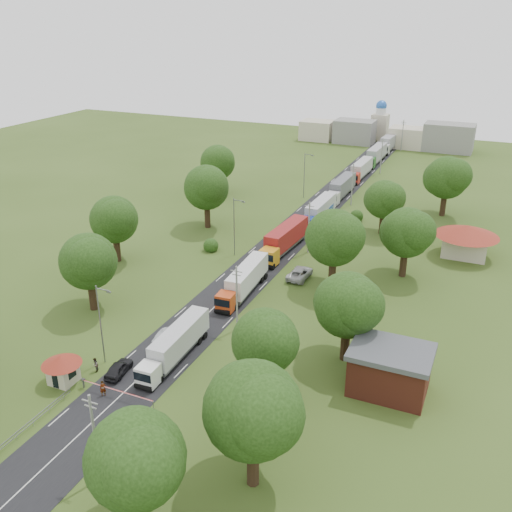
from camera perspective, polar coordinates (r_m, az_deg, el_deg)
The scene contains 46 objects.
ground at distance 82.04m, azimuth -3.25°, elevation -4.27°, with size 260.00×260.00×0.00m, color #364D19.
road at distance 98.55m, azimuth 1.99°, elevation 0.67°, with size 8.00×200.00×0.04m, color black.
boom_barrier at distance 64.44m, azimuth -14.70°, elevation -12.66°, with size 9.22×0.35×1.18m.
guard_booth at distance 67.10m, azimuth -18.83°, elevation -10.33°, with size 4.40×4.40×3.45m.
guard_rail at distance 61.61m, azimuth -23.32°, elevation -16.97°, with size 0.10×17.00×1.70m, color slate, non-canonical shape.
info_sign at distance 109.24m, azimuth 7.51°, elevation 4.47°, with size 0.12×3.10×4.10m.
pole_0 at distance 52.58m, azimuth -15.83°, elevation -16.99°, with size 1.60×0.24×9.00m.
pole_1 at distance 72.13m, azimuth -1.93°, elevation -4.15°, with size 1.60×0.24×9.00m.
pole_2 at distance 95.97m, azimuth 5.30°, elevation 2.95°, with size 1.60×0.24×9.00m.
pole_3 at distance 121.60m, azimuth 9.61°, elevation 7.12°, with size 1.60×0.24×9.00m.
pole_4 at distance 148.08m, azimuth 12.44°, elevation 9.81°, with size 1.60×0.24×9.00m.
pole_5 at distance 175.04m, azimuth 14.43°, elevation 11.66°, with size 1.60×0.24×9.00m.
lamp_0 at distance 67.41m, azimuth -15.22°, elevation -6.30°, with size 2.03×0.22×10.00m.
lamp_1 at distance 94.28m, azimuth -2.12°, elevation 3.21°, with size 2.03×0.22×10.00m.
lamp_2 at distance 125.23m, azimuth 4.92°, elevation 8.25°, with size 2.03×0.22×10.00m.
tree_0 at distance 46.05m, azimuth -11.84°, elevation -19.14°, with size 8.80×8.80×11.07m.
tree_1 at distance 48.50m, azimuth -0.25°, elevation -15.02°, with size 9.60×9.60×12.05m.
tree_2 at distance 59.53m, azimuth 0.94°, elevation -8.45°, with size 8.00×8.00×10.10m.
tree_3 at distance 65.90m, azimuth 9.19°, elevation -4.79°, with size 8.80×8.80×11.07m.
tree_4 at distance 83.13m, azimuth 7.85°, elevation 1.88°, with size 9.60×9.60×12.05m.
tree_5 at distance 88.98m, azimuth 14.86°, elevation 2.32°, with size 8.80×8.80×11.07m.
tree_6 at distance 106.14m, azimuth 12.71°, elevation 5.57°, with size 8.00×8.00×10.10m.
tree_7 at distance 118.99m, azimuth 18.55°, elevation 7.47°, with size 9.60×9.60×12.05m.
tree_10 at distance 79.32m, azimuth -16.36°, elevation -0.46°, with size 8.80×8.80×11.07m.
tree_11 at distance 94.26m, azimuth -13.97°, elevation 3.60°, with size 8.80×8.80×11.07m.
tree_12 at distance 106.81m, azimuth -4.95°, elevation 6.88°, with size 9.60×9.60×12.05m.
tree_13 at distance 127.63m, azimuth -3.83°, elevation 9.35°, with size 8.80×8.80×11.07m.
house_brick at distance 63.75m, azimuth 13.23°, elevation -11.01°, with size 8.60×6.60×5.20m.
house_cream at distance 100.65m, azimuth 20.31°, elevation 1.89°, with size 10.08×10.08×5.80m.
distant_town at distance 180.93m, azimuth 13.16°, elevation 11.75°, with size 52.00×8.00×8.00m.
church at distance 189.19m, azimuth 12.30°, elevation 12.90°, with size 5.00×5.00×12.30m.
truck_0 at distance 68.25m, azimuth -8.04°, elevation -8.72°, with size 2.65×13.56×3.75m.
truck_1 at distance 82.52m, azimuth -1.15°, elevation -2.43°, with size 3.12×14.24×3.93m.
truck_2 at distance 96.86m, azimuth 2.85°, elevation 1.70°, with size 3.40×15.64×4.32m.
truck_3 at distance 111.75m, azimuth 6.34°, elevation 4.51°, with size 2.74×14.77×4.09m.
truck_4 at distance 127.62m, azimuth 8.54°, elevation 6.79°, with size 2.75×14.79×4.10m.
truck_5 at distance 143.69m, azimuth 10.44°, elevation 8.50°, with size 2.72×14.37×3.98m.
truck_6 at distance 159.20m, azimuth 11.90°, elevation 9.88°, with size 2.86×15.44×4.28m.
truck_7 at distance 175.30m, azimuth 13.21°, elevation 10.99°, with size 3.46×15.75×4.35m.
car_lane_front at distance 67.49m, azimuth -13.58°, elevation -10.87°, with size 1.76×4.39×1.49m, color black.
car_lane_mid at distance 72.29m, azimuth -8.67°, elevation -7.86°, with size 1.78×5.10×1.68m, color #ABAFB4.
car_lane_rear at distance 76.55m, azimuth -6.40°, elevation -5.95°, with size 1.96×4.83×1.40m, color black.
car_verge_near at distance 87.89m, azimuth 4.40°, elevation -1.73°, with size 2.73×5.92×1.64m, color #B3B3B3.
car_verge_far at distance 103.58m, azimuth 6.47°, elevation 2.11°, with size 1.71×4.25×1.45m, color #54555B.
pedestrian_near at distance 64.45m, azimuth -15.05°, elevation -12.70°, with size 0.65×0.43×1.79m, color gray.
pedestrian_booth at distance 68.47m, azimuth -15.78°, elevation -10.47°, with size 0.84×0.65×1.72m, color gray.
Camera 1 is at (33.51, -64.55, 37.95)m, focal length 40.00 mm.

